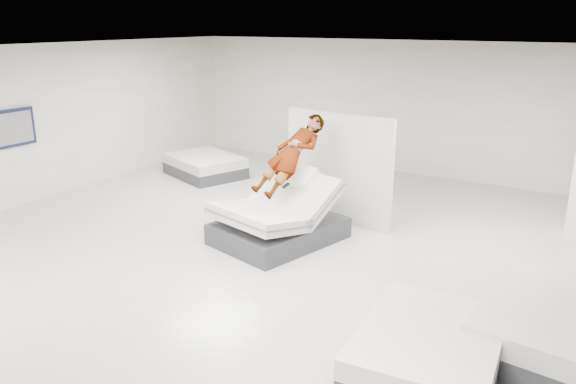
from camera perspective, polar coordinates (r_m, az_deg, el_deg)
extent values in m
plane|color=beige|center=(8.36, -4.32, -8.88)|extent=(14.00, 14.00, 0.00)
plane|color=black|center=(7.53, -4.87, 13.59)|extent=(14.00, 14.00, 0.00)
cube|color=white|center=(13.97, 12.46, 8.26)|extent=(12.00, 0.04, 3.20)
cube|color=#35353A|center=(9.66, -0.92, -3.97)|extent=(2.00, 2.36, 0.36)
cube|color=silver|center=(9.72, 0.62, -0.37)|extent=(1.73, 1.33, 0.75)
cube|color=#5E5E63|center=(9.72, 0.62, -0.37)|extent=(1.73, 1.25, 0.60)
cube|color=silver|center=(9.23, -3.12, -2.56)|extent=(1.75, 1.40, 0.39)
cube|color=#5E5E63|center=(9.23, -3.12, -2.56)|extent=(1.76, 1.39, 0.20)
cube|color=silver|center=(9.73, 1.26, 1.64)|extent=(0.65, 0.55, 0.35)
imported|color=slate|center=(9.53, 0.36, 2.57)|extent=(0.99, 1.61, 1.54)
cube|color=black|center=(9.20, -0.22, 0.66)|extent=(0.08, 0.15, 0.08)
cube|color=silver|center=(10.43, 5.10, 2.44)|extent=(2.25, 0.39, 2.05)
cube|color=#35353A|center=(7.29, 25.55, -13.46)|extent=(1.76, 2.21, 0.31)
cube|color=silver|center=(7.15, 25.84, -11.50)|extent=(1.76, 2.21, 0.26)
cube|color=#35353A|center=(6.46, 14.00, -16.39)|extent=(1.55, 1.98, 0.28)
cube|color=silver|center=(6.33, 14.17, -14.43)|extent=(1.55, 1.98, 0.24)
cube|color=#35353A|center=(13.83, -8.41, 2.19)|extent=(2.17, 1.91, 0.27)
cube|color=silver|center=(13.77, -8.45, 3.20)|extent=(2.17, 1.91, 0.23)
cube|color=black|center=(12.43, -26.19, 5.85)|extent=(0.05, 0.95, 0.75)
cube|color=#998666|center=(12.40, -26.11, 5.84)|extent=(0.02, 0.82, 0.62)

